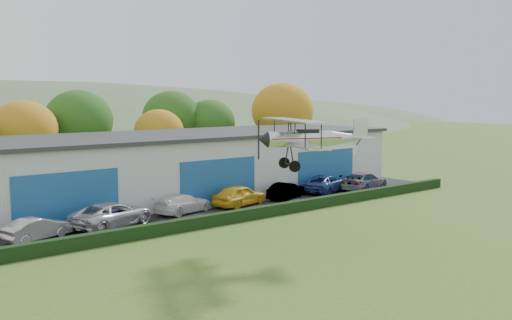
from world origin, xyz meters
TOP-DOWN VIEW (x-y plane):
  - ground at (0.00, 0.00)m, footprint 300.00×300.00m
  - apron at (3.00, 21.00)m, footprint 48.00×9.00m
  - hedge at (3.00, 16.20)m, footprint 46.00×0.60m
  - hangar at (5.00, 27.98)m, footprint 40.60×12.60m
  - tree_belt at (0.85, 40.62)m, footprint 75.70×13.22m
  - car_1 at (-9.73, 19.66)m, footprint 4.31×2.51m
  - car_2 at (-4.85, 20.00)m, footprint 6.36×4.43m
  - car_3 at (1.08, 20.90)m, footprint 5.04×2.98m
  - car_4 at (5.85, 20.47)m, footprint 5.13×2.97m
  - car_5 at (10.65, 20.42)m, footprint 4.35×2.72m
  - car_6 at (15.49, 20.68)m, footprint 6.06×4.33m
  - car_7 at (19.17, 19.31)m, footprint 5.79×3.17m
  - biplane at (2.29, 9.31)m, footprint 6.80×7.50m

SIDE VIEW (x-z plane):
  - ground at x=0.00m, z-range 0.00..0.00m
  - apron at x=3.00m, z-range 0.00..0.05m
  - hedge at x=3.00m, z-range 0.00..0.80m
  - car_1 at x=-9.73m, z-range 0.05..1.39m
  - car_5 at x=10.65m, z-range 0.05..1.40m
  - car_3 at x=1.08m, z-range 0.05..1.42m
  - car_6 at x=15.49m, z-range 0.05..1.58m
  - car_7 at x=19.17m, z-range 0.05..1.64m
  - car_2 at x=-4.85m, z-range 0.05..1.66m
  - car_4 at x=5.85m, z-range 0.05..1.69m
  - hangar at x=5.00m, z-range 0.01..5.31m
  - tree_belt at x=0.85m, z-range 0.55..10.67m
  - biplane at x=2.29m, z-range 4.70..7.57m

